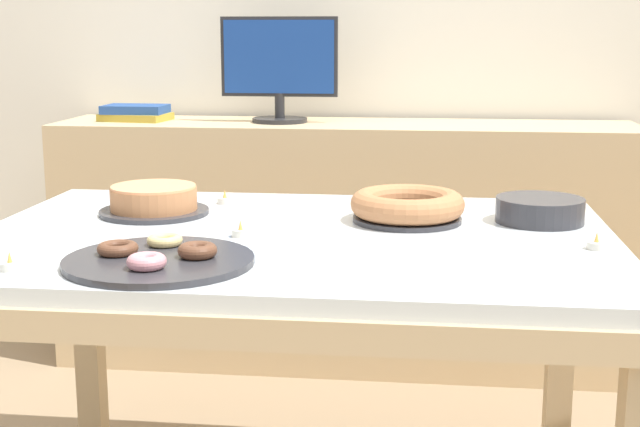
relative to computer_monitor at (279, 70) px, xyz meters
The scene contains 13 objects.
wall_back 0.44m from the computer_monitor, 51.83° to the left, with size 8.00×0.10×2.60m, color silver.
dining_table 1.34m from the computer_monitor, 79.34° to the right, with size 1.48×1.02×0.77m.
sideboard 0.68m from the computer_monitor, ahead, with size 2.10×0.44×0.90m.
computer_monitor is the anchor object (origin of this frame).
book_stack 0.57m from the computer_monitor, behind, with size 0.26×0.20×0.06m.
cake_chocolate_round 1.13m from the computer_monitor, 97.42° to the right, with size 0.27×0.27×0.07m.
cake_golden_bundt 1.24m from the computer_monitor, 65.96° to the right, with size 0.27×0.27×0.07m.
pastry_platter 1.59m from the computer_monitor, 89.48° to the right, with size 0.38×0.38×0.04m.
plate_stack 1.37m from the computer_monitor, 53.06° to the right, with size 0.21×0.21×0.06m.
tealight_centre 1.69m from the computer_monitor, 98.81° to the right, with size 0.04×0.04×0.04m.
tealight_right_edge 0.98m from the computer_monitor, 89.77° to the right, with size 0.04×0.04×0.04m.
tealight_near_cakes 1.63m from the computer_monitor, 56.22° to the right, with size 0.04×0.04×0.04m.
tealight_left_edge 1.35m from the computer_monitor, 84.52° to the right, with size 0.04×0.04×0.04m.
Camera 1 is at (0.29, -1.95, 1.22)m, focal length 50.00 mm.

